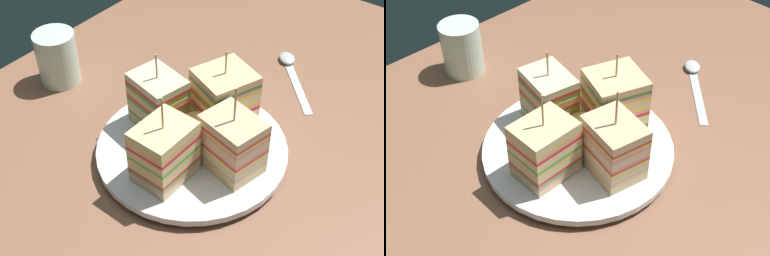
% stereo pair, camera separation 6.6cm
% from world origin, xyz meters
% --- Properties ---
extents(ground_plane, '(1.04, 0.71, 0.02)m').
position_xyz_m(ground_plane, '(0.00, 0.00, -0.01)').
color(ground_plane, '#895B42').
extents(plate, '(0.25, 0.25, 0.02)m').
position_xyz_m(plate, '(0.00, 0.00, 0.01)').
color(plate, white).
rests_on(plate, ground_plane).
extents(sandwich_wedge_0, '(0.09, 0.08, 0.11)m').
position_xyz_m(sandwich_wedge_0, '(-0.06, 0.01, 0.06)').
color(sandwich_wedge_0, '#CFC586').
rests_on(sandwich_wedge_0, plate).
extents(sandwich_wedge_1, '(0.06, 0.08, 0.11)m').
position_xyz_m(sandwich_wedge_1, '(-0.01, -0.06, 0.06)').
color(sandwich_wedge_1, beige).
rests_on(sandwich_wedge_1, plate).
extents(sandwich_wedge_2, '(0.07, 0.06, 0.12)m').
position_xyz_m(sandwich_wedge_2, '(0.06, 0.01, 0.05)').
color(sandwich_wedge_2, beige).
rests_on(sandwich_wedge_2, plate).
extents(sandwich_wedge_3, '(0.07, 0.08, 0.12)m').
position_xyz_m(sandwich_wedge_3, '(0.00, 0.06, 0.05)').
color(sandwich_wedge_3, '#DCBD87').
rests_on(sandwich_wedge_3, plate).
extents(chip_pile, '(0.06, 0.07, 0.04)m').
position_xyz_m(chip_pile, '(-0.01, 0.01, 0.03)').
color(chip_pile, tan).
rests_on(chip_pile, plate).
extents(salad_garnish, '(0.07, 0.07, 0.01)m').
position_xyz_m(salad_garnish, '(-0.06, -0.05, 0.02)').
color(salad_garnish, '#497C41').
rests_on(salad_garnish, plate).
extents(spoon, '(0.12, 0.12, 0.01)m').
position_xyz_m(spoon, '(-0.25, 0.01, 0.00)').
color(spoon, silver).
rests_on(spoon, ground_plane).
extents(drinking_glass, '(0.06, 0.06, 0.08)m').
position_xyz_m(drinking_glass, '(-0.01, -0.26, 0.03)').
color(drinking_glass, silver).
rests_on(drinking_glass, ground_plane).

